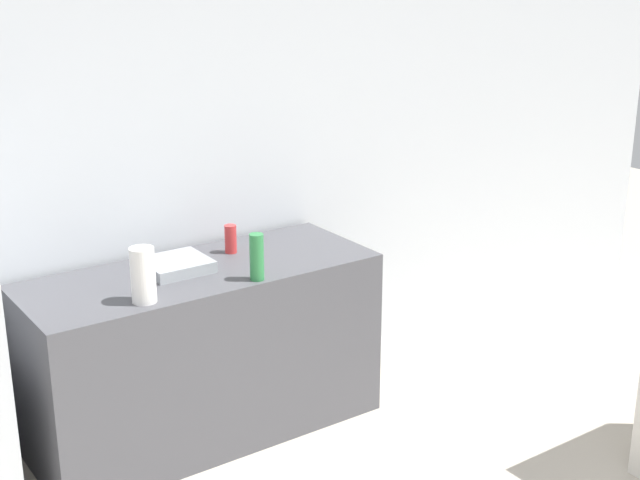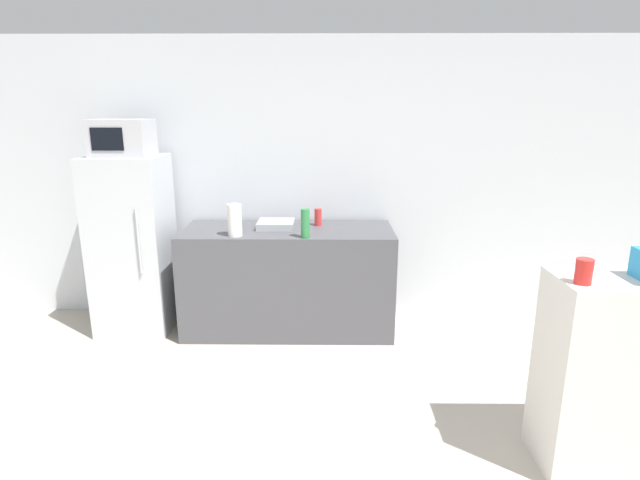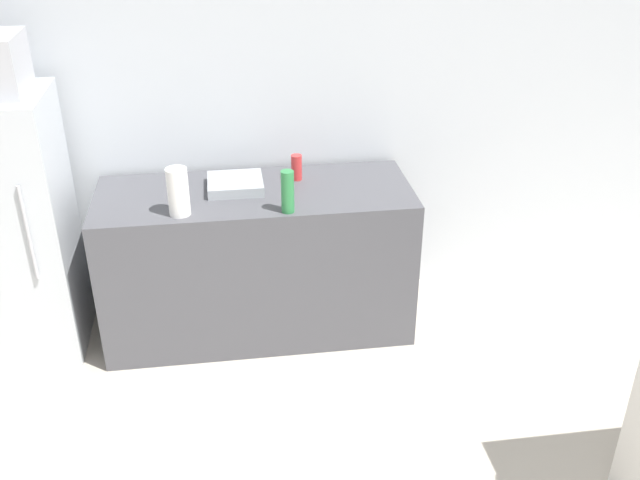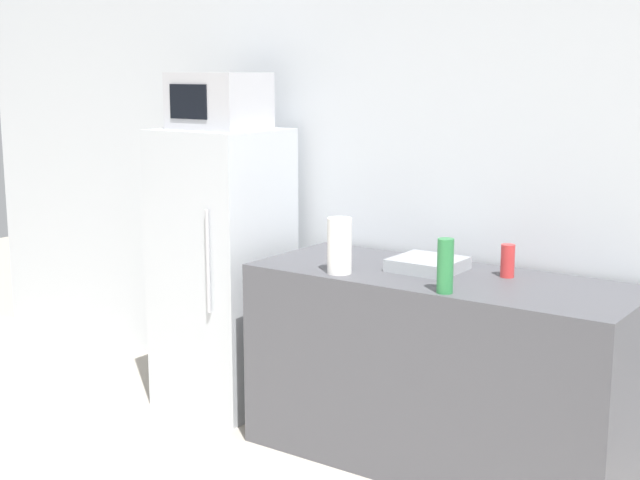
% 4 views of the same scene
% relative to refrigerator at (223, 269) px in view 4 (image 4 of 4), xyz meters
% --- Properties ---
extents(wall_back, '(8.00, 0.06, 2.60)m').
position_rel_refrigerator_xyz_m(wall_back, '(1.49, 0.41, 0.51)').
color(wall_back, silver).
rests_on(wall_back, ground_plane).
extents(refrigerator, '(0.63, 0.61, 1.57)m').
position_rel_refrigerator_xyz_m(refrigerator, '(0.00, 0.00, 0.00)').
color(refrigerator, silver).
rests_on(refrigerator, ground_plane).
extents(microwave, '(0.48, 0.38, 0.31)m').
position_rel_refrigerator_xyz_m(microwave, '(-0.00, -0.00, 0.94)').
color(microwave, '#BCBCC1').
rests_on(microwave, refrigerator).
extents(counter, '(1.86, 0.72, 0.94)m').
position_rel_refrigerator_xyz_m(counter, '(1.39, -0.01, -0.32)').
color(counter, '#4C4C51').
rests_on(counter, ground_plane).
extents(sink_basin, '(0.32, 0.30, 0.06)m').
position_rel_refrigerator_xyz_m(sink_basin, '(1.28, 0.05, 0.18)').
color(sink_basin, '#9EA3A8').
rests_on(sink_basin, counter).
extents(bottle_tall, '(0.07, 0.07, 0.24)m').
position_rel_refrigerator_xyz_m(bottle_tall, '(1.56, -0.31, 0.27)').
color(bottle_tall, '#2D7F42').
rests_on(bottle_tall, counter).
extents(bottle_short, '(0.07, 0.07, 0.16)m').
position_rel_refrigerator_xyz_m(bottle_short, '(1.66, 0.13, 0.23)').
color(bottle_short, red).
rests_on(bottle_short, counter).
extents(paper_towel_roll, '(0.12, 0.12, 0.27)m').
position_rel_refrigerator_xyz_m(paper_towel_roll, '(0.97, -0.26, 0.28)').
color(paper_towel_roll, white).
rests_on(paper_towel_roll, counter).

